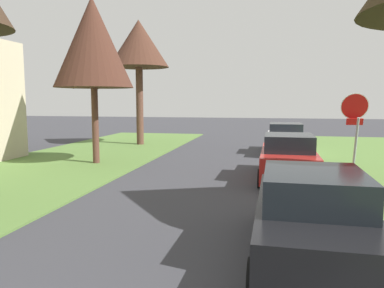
{
  "coord_description": "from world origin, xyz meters",
  "views": [
    {
      "loc": [
        1.6,
        0.7,
        2.73
      ],
      "look_at": [
        -0.18,
        9.24,
        1.71
      ],
      "focal_mm": 34.77,
      "sensor_mm": 36.0,
      "label": 1
    }
  ],
  "objects": [
    {
      "name": "parked_sedan_black",
      "position": [
        2.35,
        7.16,
        0.72
      ],
      "size": [
        1.99,
        4.42,
        1.57
      ],
      "color": "black",
      "rests_on": "ground"
    },
    {
      "name": "parked_sedan_red",
      "position": [
        2.28,
        13.91,
        0.72
      ],
      "size": [
        1.99,
        4.42,
        1.57
      ],
      "color": "red",
      "rests_on": "ground"
    },
    {
      "name": "stop_sign_far",
      "position": [
        4.12,
        12.64,
        2.14
      ],
      "size": [
        0.81,
        0.73,
        2.91
      ],
      "color": "#9EA0A5",
      "rests_on": "grass_verge_right"
    },
    {
      "name": "street_tree_left_mid_b",
      "position": [
        -5.7,
        15.4,
        5.12
      ],
      "size": [
        3.3,
        3.3,
        6.97
      ],
      "color": "brown",
      "rests_on": "grass_verge_left"
    },
    {
      "name": "parked_sedan_white",
      "position": [
        2.44,
        20.5,
        0.72
      ],
      "size": [
        1.99,
        4.42,
        1.57
      ],
      "color": "white",
      "rests_on": "ground"
    },
    {
      "name": "street_tree_left_far",
      "position": [
        -6.17,
        22.35,
        6.04
      ],
      "size": [
        3.6,
        3.6,
        7.47
      ],
      "color": "brown",
      "rests_on": "grass_verge_left"
    }
  ]
}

